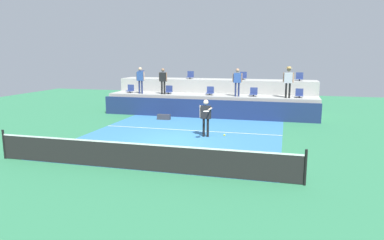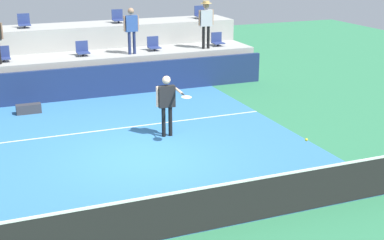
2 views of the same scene
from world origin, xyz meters
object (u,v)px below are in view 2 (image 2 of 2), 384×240
object	(u,v)px
stadium_chair_lower_left	(3,55)
tennis_player	(167,100)
stadium_chair_lower_right	(154,45)
stadium_chair_upper_right	(118,17)
stadium_chair_upper_left	(24,22)
spectator_with_hat	(206,19)
stadium_chair_lower_far_right	(217,40)
stadium_chair_upper_far_right	(200,13)
equipment_bag	(29,109)
spectator_in_grey	(131,27)
stadium_chair_lower_center	(83,50)
tennis_ball	(306,140)

from	to	relation	value
stadium_chair_lower_left	tennis_player	bearing A→B (deg)	-57.73
stadium_chair_lower_right	stadium_chair_upper_right	distance (m)	2.17
stadium_chair_upper_right	stadium_chair_upper_left	bearing A→B (deg)	180.00
stadium_chair_lower_left	spectator_with_hat	bearing A→B (deg)	-2.98
stadium_chair_upper_left	stadium_chair_upper_right	bearing A→B (deg)	0.00
stadium_chair_lower_far_right	stadium_chair_upper_right	xyz separation A→B (m)	(-3.50, 1.80, 0.85)
stadium_chair_upper_far_right	equipment_bag	world-z (taller)	stadium_chair_upper_far_right
stadium_chair_lower_far_right	spectator_in_grey	xyz separation A→B (m)	(-3.58, -0.38, 0.79)
stadium_chair_lower_center	stadium_chair_lower_far_right	distance (m)	5.31
stadium_chair_upper_left	tennis_ball	world-z (taller)	stadium_chair_upper_left
stadium_chair_lower_far_right	tennis_ball	world-z (taller)	stadium_chair_lower_far_right
stadium_chair_lower_far_right	tennis_player	bearing A→B (deg)	-125.18
tennis_ball	spectator_with_hat	bearing A→B (deg)	78.73
stadium_chair_upper_far_right	spectator_in_grey	xyz separation A→B (m)	(-3.61, -2.18, -0.06)
stadium_chair_lower_far_right	stadium_chair_lower_right	bearing A→B (deg)	180.00
stadium_chair_lower_left	tennis_ball	world-z (taller)	stadium_chair_lower_left
stadium_chair_lower_left	stadium_chair_lower_right	bearing A→B (deg)	0.00
tennis_player	equipment_bag	world-z (taller)	tennis_player
spectator_with_hat	tennis_ball	bearing A→B (deg)	-101.27
stadium_chair_lower_right	stadium_chair_upper_left	size ratio (longest dim) A/B	1.00
stadium_chair_upper_far_right	spectator_with_hat	size ratio (longest dim) A/B	0.29
stadium_chair_upper_left	tennis_player	distance (m)	8.40
stadium_chair_lower_far_right	spectator_with_hat	world-z (taller)	spectator_with_hat
spectator_in_grey	spectator_with_hat	xyz separation A→B (m)	(2.93, 0.00, 0.11)
stadium_chair_lower_far_right	stadium_chair_upper_right	size ratio (longest dim) A/B	1.00
stadium_chair_upper_far_right	stadium_chair_lower_far_right	bearing A→B (deg)	-90.72
stadium_chair_upper_left	tennis_player	size ratio (longest dim) A/B	0.30
stadium_chair_lower_left	stadium_chair_lower_center	xyz separation A→B (m)	(2.71, 0.00, 0.00)
spectator_with_hat	stadium_chair_lower_right	bearing A→B (deg)	169.01
stadium_chair_lower_right	stadium_chair_upper_left	world-z (taller)	stadium_chair_upper_left
stadium_chair_upper_right	spectator_in_grey	world-z (taller)	spectator_in_grey
spectator_in_grey	stadium_chair_upper_far_right	bearing A→B (deg)	31.20
stadium_chair_lower_right	spectator_in_grey	distance (m)	1.29
stadium_chair_lower_left	spectator_in_grey	world-z (taller)	spectator_in_grey
stadium_chair_upper_right	tennis_ball	bearing A→B (deg)	-85.92
spectator_in_grey	tennis_ball	world-z (taller)	spectator_in_grey
stadium_chair_upper_left	stadium_chair_lower_right	bearing A→B (deg)	-22.06
tennis_player	stadium_chair_upper_far_right	bearing A→B (deg)	61.40
spectator_with_hat	stadium_chair_upper_far_right	bearing A→B (deg)	72.68
stadium_chair_upper_left	equipment_bag	size ratio (longest dim) A/B	0.68
stadium_chair_lower_right	tennis_player	size ratio (longest dim) A/B	0.30
stadium_chair_lower_left	stadium_chair_upper_far_right	size ratio (longest dim) A/B	1.00
stadium_chair_lower_left	stadium_chair_upper_right	world-z (taller)	stadium_chair_upper_right
stadium_chair_upper_left	spectator_with_hat	distance (m)	6.78
stadium_chair_lower_left	stadium_chair_upper_left	distance (m)	2.20
tennis_player	equipment_bag	bearing A→B (deg)	132.08
stadium_chair_lower_center	spectator_in_grey	xyz separation A→B (m)	(1.73, -0.38, 0.79)
tennis_player	tennis_ball	size ratio (longest dim) A/B	25.20
stadium_chair_upper_far_right	spectator_in_grey	distance (m)	4.22
stadium_chair_lower_right	spectator_in_grey	size ratio (longest dim) A/B	0.31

